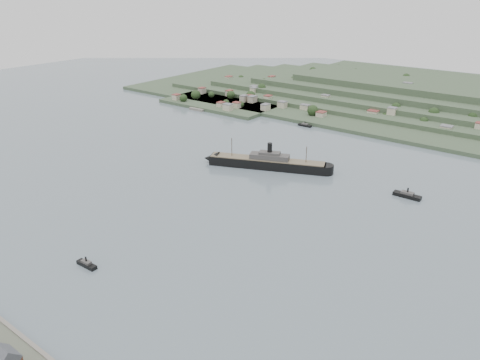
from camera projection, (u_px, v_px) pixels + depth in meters
The scene contains 6 objects.
ground at pixel (217, 214), 325.76m from camera, with size 1400.00×1400.00×0.00m, color slate.
far_peninsula at pixel (433, 100), 592.47m from camera, with size 760.00×309.00×30.00m.
steamship at pixel (264, 162), 405.12m from camera, with size 108.77×54.62×27.51m.
tugboat at pixel (87, 264), 264.91m from camera, with size 14.11×4.17×6.30m.
ferry_west at pixel (305, 125), 523.66m from camera, with size 16.05×4.73×5.99m.
ferry_east at pixel (407, 195), 350.26m from camera, with size 20.52×5.73×7.69m.
Camera 1 is at (190.05, -220.71, 148.70)m, focal length 35.00 mm.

